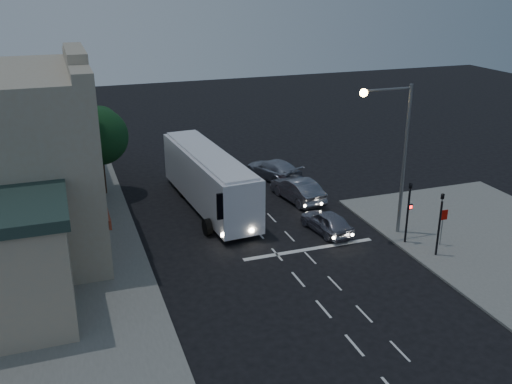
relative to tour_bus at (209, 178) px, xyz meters
name	(u,v)px	position (x,y,z in m)	size (l,w,h in m)	color
ground	(291,271)	(1.71, -10.23, -2.09)	(120.00, 120.00, 0.00)	black
sidewalk_far	(33,243)	(-11.29, -2.23, -2.03)	(12.00, 50.00, 0.12)	slate
road_markings	(289,242)	(3.00, -6.92, -2.08)	(8.00, 30.55, 0.01)	silver
tour_bus	(209,178)	(0.00, 0.00, 0.00)	(3.55, 12.74, 3.86)	white
car_suv	(327,222)	(5.69, -6.43, -1.39)	(1.64, 4.09, 1.39)	gray
car_sedan_a	(298,190)	(6.12, -0.95, -1.27)	(1.72, 4.94, 1.63)	gray
car_sedan_b	(274,169)	(6.22, 3.96, -1.32)	(2.14, 5.26, 1.53)	#9BA0AE
traffic_signal_main	(409,206)	(9.31, -9.45, 0.33)	(0.25, 0.35, 4.10)	black
traffic_signal_side	(440,217)	(10.01, -11.43, 0.33)	(0.18, 0.15, 4.10)	black
regulatory_sign	(443,222)	(11.01, -10.47, -0.49)	(0.45, 0.12, 2.20)	slate
streetlight	(396,144)	(9.06, -8.03, 3.65)	(3.32, 0.44, 9.00)	slate
main_building	(2,162)	(-12.24, -2.23, 3.07)	(10.12, 12.00, 11.00)	gray
low_building_north	(22,138)	(-11.79, 9.77, 1.30)	(9.40, 9.40, 6.50)	tan
street_tree	(99,134)	(-6.49, 4.79, 2.41)	(4.00, 4.00, 6.20)	black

